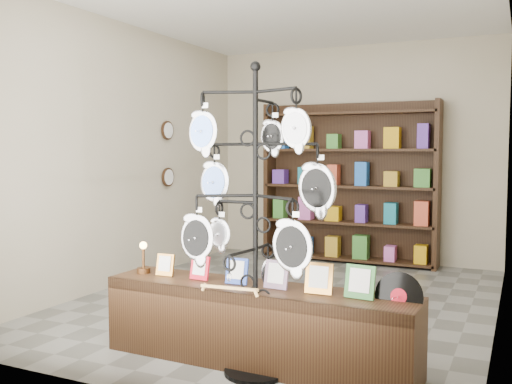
% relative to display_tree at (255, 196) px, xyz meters
% --- Properties ---
extents(ground, '(5.00, 5.00, 0.00)m').
position_rel_display_tree_xyz_m(ground, '(-0.54, 1.88, -1.24)').
color(ground, slate).
rests_on(ground, ground).
extents(room_envelope, '(5.00, 5.00, 5.00)m').
position_rel_display_tree_xyz_m(room_envelope, '(-0.54, 1.88, 0.62)').
color(room_envelope, '#B6AA93').
rests_on(room_envelope, ground).
extents(display_tree, '(1.10, 0.91, 2.14)m').
position_rel_display_tree_xyz_m(display_tree, '(0.00, 0.00, 0.00)').
color(display_tree, black).
rests_on(display_tree, ground).
extents(front_shelf, '(2.33, 0.52, 0.82)m').
position_rel_display_tree_xyz_m(front_shelf, '(-0.07, 0.17, -0.95)').
color(front_shelf, black).
rests_on(front_shelf, ground).
extents(back_shelving, '(2.42, 0.36, 2.20)m').
position_rel_display_tree_xyz_m(back_shelving, '(-0.54, 4.17, -0.21)').
color(back_shelving, black).
rests_on(back_shelving, ground).
extents(wall_clocks, '(0.03, 0.24, 0.84)m').
position_rel_display_tree_xyz_m(wall_clocks, '(-2.51, 2.68, 0.26)').
color(wall_clocks, black).
rests_on(wall_clocks, ground).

